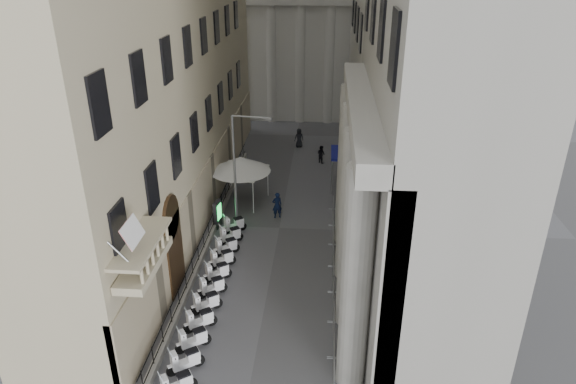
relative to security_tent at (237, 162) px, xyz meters
name	(u,v)px	position (x,y,z in m)	size (l,w,h in m)	color
iron_fence	(212,234)	(-0.85, -5.43, -2.94)	(0.30, 28.00, 1.40)	black
blue_awning	(340,188)	(7.60, 2.57, -2.94)	(1.60, 3.00, 3.00)	navy
scooter_2	(187,370)	(0.55, -17.41, -2.94)	(0.56, 1.40, 1.50)	white
scooter_3	(194,349)	(0.55, -16.03, -2.94)	(0.56, 1.40, 1.50)	white
scooter_4	(201,329)	(0.55, -14.66, -2.94)	(0.56, 1.40, 1.50)	white
scooter_5	(207,311)	(0.55, -13.28, -2.94)	(0.56, 1.40, 1.50)	white
scooter_6	(213,295)	(0.55, -11.91, -2.94)	(0.56, 1.40, 1.50)	white
scooter_7	(218,280)	(0.55, -10.53, -2.94)	(0.56, 1.40, 1.50)	white
scooter_8	(223,267)	(0.55, -9.16, -2.94)	(0.56, 1.40, 1.50)	white
scooter_9	(227,254)	(0.55, -7.78, -2.94)	(0.56, 1.40, 1.50)	white
scooter_10	(231,243)	(0.55, -6.41, -2.94)	(0.56, 1.40, 1.50)	white
scooter_11	(235,232)	(0.55, -5.03, -2.94)	(0.56, 1.40, 1.50)	white
barrier_0	(334,379)	(7.02, -17.42, -2.94)	(0.60, 2.40, 1.10)	#A9ACB1
barrier_1	(333,340)	(7.02, -14.92, -2.94)	(0.60, 2.40, 1.10)	#A9ACB1
barrier_2	(333,307)	(7.02, -12.42, -2.94)	(0.60, 2.40, 1.10)	#A9ACB1
barrier_3	(333,279)	(7.02, -9.92, -2.94)	(0.60, 2.40, 1.10)	#A9ACB1
barrier_4	(333,256)	(7.02, -7.42, -2.94)	(0.60, 2.40, 1.10)	#A9ACB1
barrier_5	(333,235)	(7.02, -4.92, -2.94)	(0.60, 2.40, 1.10)	#A9ACB1
barrier_6	(333,217)	(7.02, -2.42, -2.94)	(0.60, 2.40, 1.10)	#A9ACB1
security_tent	(237,162)	(0.00, 0.00, 0.00)	(4.32, 4.32, 3.51)	white
street_lamp	(239,165)	(0.97, -4.68, 1.75)	(2.56, 0.55, 7.89)	gray
info_kiosk	(218,214)	(-0.66, -4.40, -1.98)	(0.43, 0.93, 1.90)	black
pedestrian_a	(277,205)	(3.16, -2.75, -1.99)	(0.69, 0.45, 1.89)	#0D1737
pedestrian_b	(321,154)	(6.00, 7.78, -2.15)	(0.76, 0.59, 1.57)	black
pedestrian_c	(299,138)	(3.85, 11.60, -2.04)	(0.88, 0.57, 1.80)	black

